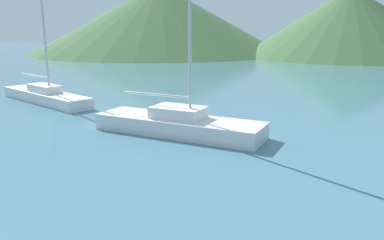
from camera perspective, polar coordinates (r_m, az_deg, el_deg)
The scene contains 4 objects.
sailboat_inner at distance 15.65m, azimuth -2.06°, elevation -0.39°, with size 7.48×3.34×10.10m.
sailboat_middle at distance 24.38m, azimuth -21.48°, elevation 3.54°, with size 7.94×5.03×7.52m.
hill_west at distance 74.95m, azimuth -4.98°, elevation 15.07°, with size 48.26×48.26×12.95m.
hill_central at distance 68.78m, azimuth 22.83°, elevation 13.53°, with size 35.84×35.84×11.19m.
Camera 1 is at (3.00, 1.84, 4.20)m, focal length 35.00 mm.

